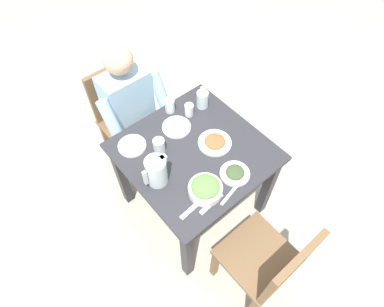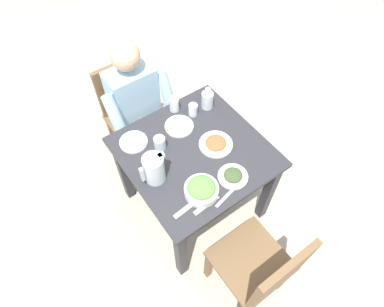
{
  "view_description": "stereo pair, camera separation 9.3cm",
  "coord_description": "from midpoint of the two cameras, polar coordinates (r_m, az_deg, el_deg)",
  "views": [
    {
      "loc": [
        0.76,
        0.88,
        2.32
      ],
      "look_at": [
        0.03,
        0.01,
        0.71
      ],
      "focal_mm": 30.26,
      "sensor_mm": 36.0,
      "label": 1
    },
    {
      "loc": [
        0.69,
        0.94,
        2.32
      ],
      "look_at": [
        0.03,
        0.01,
        0.71
      ],
      "focal_mm": 30.26,
      "sensor_mm": 36.0,
      "label": 2
    }
  ],
  "objects": [
    {
      "name": "plate_dolmas",
      "position": [
        1.89,
        6.19,
        -3.47
      ],
      "size": [
        0.18,
        0.18,
        0.04
      ],
      "color": "white",
      "rests_on": "dining_table"
    },
    {
      "name": "knife_near",
      "position": [
        1.83,
        5.41,
        -7.04
      ],
      "size": [
        0.18,
        0.05,
        0.01
      ],
      "primitive_type": "cube",
      "rotation": [
        0.0,
        0.0,
        0.2
      ],
      "color": "silver",
      "rests_on": "dining_table"
    },
    {
      "name": "fork_far",
      "position": [
        1.78,
        -1.48,
        -9.72
      ],
      "size": [
        0.17,
        0.04,
        0.01
      ],
      "primitive_type": "cube",
      "rotation": [
        0.0,
        0.0,
        0.08
      ],
      "color": "silver",
      "rests_on": "dining_table"
    },
    {
      "name": "water_glass_near_right",
      "position": [
        2.15,
        -1.77,
        7.65
      ],
      "size": [
        0.06,
        0.06,
        0.09
      ],
      "primitive_type": "cylinder",
      "color": "silver",
      "rests_on": "dining_table"
    },
    {
      "name": "plate_yoghurt",
      "position": [
        2.09,
        -4.03,
        4.8
      ],
      "size": [
        0.19,
        0.19,
        0.05
      ],
      "color": "white",
      "rests_on": "dining_table"
    },
    {
      "name": "oil_carafe",
      "position": [
        2.19,
        0.62,
        9.41
      ],
      "size": [
        0.08,
        0.08,
        0.16
      ],
      "color": "silver",
      "rests_on": "dining_table"
    },
    {
      "name": "plate_rice_curry",
      "position": [
        2.01,
        2.72,
        1.99
      ],
      "size": [
        0.21,
        0.21,
        0.04
      ],
      "color": "white",
      "rests_on": "dining_table"
    },
    {
      "name": "chair_far",
      "position": [
        1.97,
        12.28,
        -18.51
      ],
      "size": [
        0.4,
        0.4,
        0.85
      ],
      "color": "brown",
      "rests_on": "ground_plane"
    },
    {
      "name": "salad_bowl",
      "position": [
        1.8,
        0.89,
        -6.22
      ],
      "size": [
        0.19,
        0.19,
        0.09
      ],
      "color": "white",
      "rests_on": "dining_table"
    },
    {
      "name": "water_glass_center",
      "position": [
        2.17,
        -5.18,
        8.38
      ],
      "size": [
        0.07,
        0.07,
        0.1
      ],
      "primitive_type": "cylinder",
      "color": "silver",
      "rests_on": "dining_table"
    },
    {
      "name": "diner_near",
      "position": [
        2.33,
        -10.93,
        6.53
      ],
      "size": [
        0.48,
        0.53,
        1.15
      ],
      "color": "#9EC6E0",
      "rests_on": "ground_plane"
    },
    {
      "name": "dining_table",
      "position": [
        2.09,
        -0.88,
        -1.57
      ],
      "size": [
        0.84,
        0.84,
        0.71
      ],
      "color": "#2D2D33",
      "rests_on": "ground_plane"
    },
    {
      "name": "plate_beans",
      "position": [
        2.04,
        -11.81,
        1.4
      ],
      "size": [
        0.18,
        0.18,
        0.04
      ],
      "color": "white",
      "rests_on": "dining_table"
    },
    {
      "name": "chair_near",
      "position": [
        2.57,
        -12.94,
        6.89
      ],
      "size": [
        0.4,
        0.4,
        0.85
      ],
      "color": "brown",
      "rests_on": "ground_plane"
    },
    {
      "name": "ground_plane",
      "position": [
        2.6,
        -0.71,
        -8.77
      ],
      "size": [
        8.0,
        8.0,
        0.0
      ],
      "primitive_type": "plane",
      "color": "#B7AD99"
    },
    {
      "name": "water_pitcher",
      "position": [
        1.81,
        -7.76,
        -3.17
      ],
      "size": [
        0.16,
        0.12,
        0.19
      ],
      "color": "silver",
      "rests_on": "dining_table"
    },
    {
      "name": "fork_near",
      "position": [
        1.8,
        1.94,
        -8.89
      ],
      "size": [
        0.17,
        0.04,
        0.01
      ],
      "primitive_type": "cube",
      "rotation": [
        0.0,
        0.0,
        0.07
      ],
      "color": "silver",
      "rests_on": "dining_table"
    },
    {
      "name": "water_glass_far_left",
      "position": [
        1.97,
        -7.17,
        1.39
      ],
      "size": [
        0.07,
        0.07,
        0.09
      ],
      "primitive_type": "cylinder",
      "color": "silver",
      "rests_on": "dining_table"
    }
  ]
}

